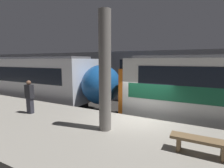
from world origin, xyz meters
TOP-DOWN VIEW (x-y plane):
  - ground_plane at (0.00, 0.00)m, footprint 120.00×120.00m
  - platform at (0.00, -2.46)m, footprint 40.00×4.92m
  - station_rear_barrier at (0.00, 6.66)m, footprint 50.00×0.15m
  - support_pillar_near at (-0.65, -1.94)m, footprint 0.43×0.43m
  - train_modern at (-14.11, 2.30)m, footprint 23.11×3.01m
  - person_waiting at (-4.76, -1.92)m, footprint 0.38×0.24m
  - platform_bench at (2.42, -2.23)m, footprint 1.50×0.40m

SIDE VIEW (x-z plane):
  - ground_plane at x=0.00m, z-range 0.00..0.00m
  - platform at x=0.00m, z-range 0.00..1.08m
  - platform_bench at x=2.42m, z-range 1.19..1.64m
  - person_waiting at x=-4.76m, z-range 1.11..2.68m
  - train_modern at x=-14.11m, z-range 0.05..3.88m
  - station_rear_barrier at x=0.00m, z-range 0.00..4.33m
  - support_pillar_near at x=-0.65m, z-range 1.08..5.24m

